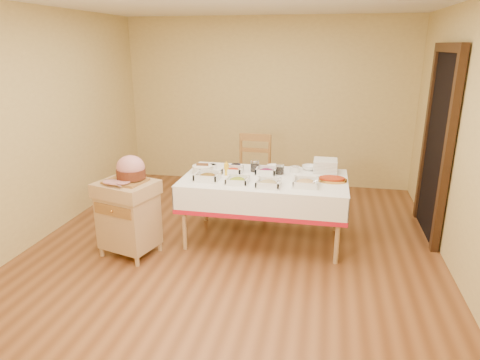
# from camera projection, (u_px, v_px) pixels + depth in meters

# --- Properties ---
(room_shell) EXTENTS (5.00, 5.00, 5.00)m
(room_shell) POSITION_uv_depth(u_px,v_px,m) (232.00, 134.00, 4.39)
(room_shell) COLOR brown
(room_shell) RESTS_ON ground
(doorway) EXTENTS (0.09, 1.10, 2.20)m
(doorway) POSITION_uv_depth(u_px,v_px,m) (438.00, 143.00, 4.87)
(doorway) COLOR black
(doorway) RESTS_ON ground
(dining_table) EXTENTS (1.82, 1.02, 0.76)m
(dining_table) POSITION_uv_depth(u_px,v_px,m) (264.00, 191.00, 4.83)
(dining_table) COLOR tan
(dining_table) RESTS_ON ground
(butcher_cart) EXTENTS (0.68, 0.62, 0.82)m
(butcher_cart) POSITION_uv_depth(u_px,v_px,m) (128.00, 214.00, 4.54)
(butcher_cart) COLOR tan
(butcher_cart) RESTS_ON ground
(dining_chair) EXTENTS (0.47, 0.45, 1.04)m
(dining_chair) POSITION_uv_depth(u_px,v_px,m) (253.00, 173.00, 5.75)
(dining_chair) COLOR olive
(dining_chair) RESTS_ON ground
(ham_on_board) EXTENTS (0.42, 0.40, 0.28)m
(ham_on_board) POSITION_uv_depth(u_px,v_px,m) (130.00, 171.00, 4.42)
(ham_on_board) COLOR olive
(ham_on_board) RESTS_ON butcher_cart
(serving_dish_a) EXTENTS (0.27, 0.26, 0.11)m
(serving_dish_a) POSITION_uv_depth(u_px,v_px,m) (207.00, 176.00, 4.69)
(serving_dish_a) COLOR white
(serving_dish_a) RESTS_ON dining_table
(serving_dish_b) EXTENTS (0.23, 0.23, 0.09)m
(serving_dish_b) POSITION_uv_depth(u_px,v_px,m) (237.00, 180.00, 4.58)
(serving_dish_b) COLOR white
(serving_dish_b) RESTS_ON dining_table
(serving_dish_c) EXTENTS (0.25, 0.25, 0.10)m
(serving_dish_c) POSITION_uv_depth(u_px,v_px,m) (268.00, 183.00, 4.48)
(serving_dish_c) COLOR white
(serving_dish_c) RESTS_ON dining_table
(serving_dish_d) EXTENTS (0.26, 0.26, 0.10)m
(serving_dish_d) POSITION_uv_depth(u_px,v_px,m) (306.00, 183.00, 4.50)
(serving_dish_d) COLOR white
(serving_dish_d) RESTS_ON dining_table
(serving_dish_e) EXTENTS (0.23, 0.22, 0.10)m
(serving_dish_e) POSITION_uv_depth(u_px,v_px,m) (233.00, 170.00, 4.93)
(serving_dish_e) COLOR white
(serving_dish_e) RESTS_ON dining_table
(serving_dish_f) EXTENTS (0.24, 0.23, 0.11)m
(serving_dish_f) POSITION_uv_depth(u_px,v_px,m) (266.00, 171.00, 4.90)
(serving_dish_f) COLOR white
(serving_dish_f) RESTS_ON dining_table
(small_bowl_left) EXTENTS (0.11, 0.11, 0.05)m
(small_bowl_left) POSITION_uv_depth(u_px,v_px,m) (212.00, 166.00, 5.12)
(small_bowl_left) COLOR white
(small_bowl_left) RESTS_ON dining_table
(small_bowl_mid) EXTENTS (0.12, 0.12, 0.05)m
(small_bowl_mid) POSITION_uv_depth(u_px,v_px,m) (236.00, 166.00, 5.12)
(small_bowl_mid) COLOR navy
(small_bowl_mid) RESTS_ON dining_table
(small_bowl_right) EXTENTS (0.12, 0.12, 0.06)m
(small_bowl_right) POSITION_uv_depth(u_px,v_px,m) (295.00, 169.00, 4.98)
(small_bowl_right) COLOR white
(small_bowl_right) RESTS_ON dining_table
(bowl_white_imported) EXTENTS (0.19, 0.19, 0.04)m
(bowl_white_imported) POSITION_uv_depth(u_px,v_px,m) (273.00, 166.00, 5.14)
(bowl_white_imported) COLOR white
(bowl_white_imported) RESTS_ON dining_table
(bowl_small_imported) EXTENTS (0.21, 0.21, 0.05)m
(bowl_small_imported) POSITION_uv_depth(u_px,v_px,m) (309.00, 168.00, 5.06)
(bowl_small_imported) COLOR white
(bowl_small_imported) RESTS_ON dining_table
(preserve_jar_left) EXTENTS (0.11, 0.11, 0.14)m
(preserve_jar_left) POSITION_uv_depth(u_px,v_px,m) (255.00, 166.00, 4.99)
(preserve_jar_left) COLOR silver
(preserve_jar_left) RESTS_ON dining_table
(preserve_jar_right) EXTENTS (0.10, 0.10, 0.12)m
(preserve_jar_right) POSITION_uv_depth(u_px,v_px,m) (280.00, 169.00, 4.89)
(preserve_jar_right) COLOR silver
(preserve_jar_right) RESTS_ON dining_table
(mustard_bottle) EXTENTS (0.05, 0.05, 0.17)m
(mustard_bottle) POSITION_uv_depth(u_px,v_px,m) (226.00, 169.00, 4.85)
(mustard_bottle) COLOR gold
(mustard_bottle) RESTS_ON dining_table
(bread_basket) EXTENTS (0.23, 0.23, 0.10)m
(bread_basket) POSITION_uv_depth(u_px,v_px,m) (203.00, 169.00, 4.95)
(bread_basket) COLOR white
(bread_basket) RESTS_ON dining_table
(plate_stack) EXTENTS (0.27, 0.27, 0.15)m
(plate_stack) POSITION_uv_depth(u_px,v_px,m) (325.00, 166.00, 4.97)
(plate_stack) COLOR white
(plate_stack) RESTS_ON dining_table
(brass_platter) EXTENTS (0.32, 0.23, 0.04)m
(brass_platter) POSITION_uv_depth(u_px,v_px,m) (332.00, 179.00, 4.65)
(brass_platter) COLOR #C28836
(brass_platter) RESTS_ON dining_table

